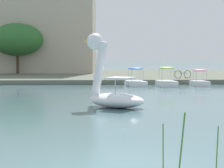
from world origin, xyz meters
TOP-DOWN VIEW (x-y plane):
  - shore_bank_far at (0.00, 36.22)m, footprint 115.60×26.17m
  - swan_boat at (0.25, 9.44)m, footprint 3.14×2.67m
  - pedal_boat_pink at (7.85, 21.56)m, footprint 1.22×1.90m
  - pedal_boat_lime at (5.11, 21.32)m, footprint 1.43×2.42m
  - pedal_boat_blue at (2.71, 21.80)m, footprint 1.70×2.49m
  - tree_sapling_by_fence at (-9.58, 35.26)m, footprint 5.98×5.07m
  - bicycle_parked at (7.37, 25.28)m, footprint 1.63×0.51m
  - parked_van at (-11.51, 37.22)m, footprint 5.00×2.59m
  - apartment_block at (-12.14, 41.21)m, footprint 23.26×11.26m

SIDE VIEW (x-z plane):
  - shore_bank_far at x=0.00m, z-range 0.00..0.40m
  - pedal_boat_pink at x=7.85m, z-range -0.27..1.09m
  - pedal_boat_blue at x=2.71m, z-range -0.32..1.18m
  - pedal_boat_lime at x=5.11m, z-range -0.34..1.22m
  - bicycle_parked at x=7.37m, z-range 0.40..1.13m
  - swan_boat at x=0.25m, z-range -0.80..2.61m
  - parked_van at x=-11.51m, z-range 0.48..2.43m
  - tree_sapling_by_fence at x=-9.58m, z-range 1.43..7.26m
  - apartment_block at x=-12.14m, z-range 0.40..14.15m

